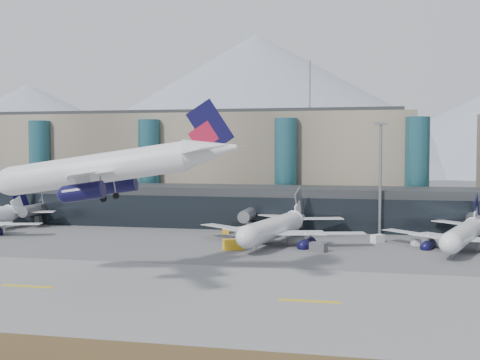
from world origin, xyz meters
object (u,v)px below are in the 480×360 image
at_px(hero_jet, 122,158).
at_px(veh_h, 233,244).
at_px(lightmast_mid, 380,172).
at_px(veh_g, 416,242).
at_px(jet_parked_mid, 279,220).
at_px(veh_d, 378,239).
at_px(veh_c, 318,247).
at_px(veh_b, 226,230).
at_px(veh_f, 1,226).
at_px(jet_parked_right, 466,227).

xyz_separation_m(hero_jet, veh_h, (8.59, 33.18, -17.20)).
xyz_separation_m(lightmast_mid, veh_g, (6.91, -13.84, -13.75)).
distance_m(jet_parked_mid, veh_g, 28.00).
bearing_deg(veh_d, veh_c, -177.26).
relative_size(hero_jet, jet_parked_mid, 0.98).
height_order(lightmast_mid, veh_h, lightmast_mid).
height_order(jet_parked_mid, veh_h, jet_parked_mid).
distance_m(jet_parked_mid, veh_b, 18.04).
relative_size(veh_b, veh_h, 0.67).
distance_m(jet_parked_mid, veh_f, 68.31).
xyz_separation_m(lightmast_mid, jet_parked_mid, (-20.75, -15.48, -9.76)).
relative_size(veh_d, veh_f, 0.79).
relative_size(veh_d, veh_h, 0.77).
height_order(lightmast_mid, jet_parked_right, lightmast_mid).
bearing_deg(lightmast_mid, jet_parked_right, -43.96).
bearing_deg(jet_parked_right, hero_jet, 147.87).
height_order(lightmast_mid, veh_b, lightmast_mid).
distance_m(hero_jet, veh_h, 38.35).
height_order(hero_jet, veh_g, hero_jet).
distance_m(jet_parked_right, veh_g, 10.15).
bearing_deg(veh_c, veh_h, -152.04).
bearing_deg(veh_f, veh_b, -120.45).
xyz_separation_m(lightmast_mid, veh_h, (-28.26, -26.51, -13.38)).
bearing_deg(veh_d, jet_parked_mid, 142.81).
distance_m(jet_parked_right, veh_d, 17.72).
bearing_deg(veh_c, veh_d, 75.27).
xyz_separation_m(veh_b, veh_h, (6.59, -21.58, 0.31)).
xyz_separation_m(hero_jet, veh_f, (-51.98, 48.51, -17.22)).
distance_m(hero_jet, veh_b, 57.53).
distance_m(veh_g, veh_h, 37.38).
height_order(veh_c, veh_f, veh_f).
distance_m(hero_jet, jet_parked_right, 70.37).
height_order(jet_parked_mid, veh_b, jet_parked_mid).
bearing_deg(veh_b, veh_d, -114.48).
relative_size(hero_jet, veh_d, 12.95).
relative_size(hero_jet, veh_g, 16.47).
bearing_deg(veh_d, veh_h, 160.10).
xyz_separation_m(veh_c, veh_h, (-16.42, -1.12, 0.16)).
relative_size(lightmast_mid, jet_parked_mid, 0.67).
bearing_deg(veh_h, jet_parked_right, -13.71).
xyz_separation_m(veh_c, veh_d, (11.19, 13.92, -0.05)).
distance_m(hero_jet, jet_parked_mid, 48.97).
relative_size(jet_parked_right, veh_c, 11.03).
relative_size(lightmast_mid, hero_jet, 0.68).
xyz_separation_m(jet_parked_right, veh_d, (-16.87, 4.18, -3.43)).
relative_size(veh_b, veh_f, 0.68).
bearing_deg(veh_c, jet_parked_right, 43.20).
distance_m(veh_d, veh_g, 7.92).
relative_size(lightmast_mid, veh_c, 8.05).
bearing_deg(jet_parked_mid, veh_f, 98.06).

